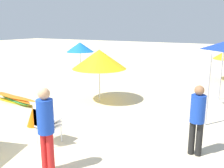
# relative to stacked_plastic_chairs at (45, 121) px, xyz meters

# --- Properties ---
(ground) EXTENTS (80.00, 80.00, 0.00)m
(ground) POSITION_rel_stacked_plastic_chairs_xyz_m (-0.13, -1.10, -0.60)
(ground) COLOR beige
(stacked_plastic_chairs) EXTENTS (0.48, 0.48, 1.02)m
(stacked_plastic_chairs) POSITION_rel_stacked_plastic_chairs_xyz_m (0.00, 0.00, 0.00)
(stacked_plastic_chairs) COLOR white
(stacked_plastic_chairs) RESTS_ON ground
(surfboard_pile) EXTENTS (2.54, 0.83, 0.32)m
(surfboard_pile) POSITION_rel_stacked_plastic_chairs_xyz_m (-3.52, 1.95, -0.44)
(surfboard_pile) COLOR yellow
(surfboard_pile) RESTS_ON ground
(lifeguard_near_left) EXTENTS (0.32, 0.32, 1.62)m
(lifeguard_near_left) POSITION_rel_stacked_plastic_chairs_xyz_m (3.28, 1.28, 0.32)
(lifeguard_near_left) COLOR black
(lifeguard_near_left) RESTS_ON ground
(lifeguard_near_center) EXTENTS (0.32, 0.32, 1.74)m
(lifeguard_near_center) POSITION_rel_stacked_plastic_chairs_xyz_m (0.88, -0.88, 0.40)
(lifeguard_near_center) COLOR red
(lifeguard_near_center) RESTS_ON ground
(beach_umbrella_mid) EXTENTS (2.05, 2.05, 2.00)m
(beach_umbrella_mid) POSITION_rel_stacked_plastic_chairs_xyz_m (-0.83, 3.78, 1.03)
(beach_umbrella_mid) COLOR beige
(beach_umbrella_mid) RESTS_ON ground
(beach_umbrella_far) EXTENTS (1.79, 1.79, 1.84)m
(beach_umbrella_far) POSITION_rel_stacked_plastic_chairs_xyz_m (-5.56, 8.98, 0.92)
(beach_umbrella_far) COLOR beige
(beach_umbrella_far) RESTS_ON ground
(traffic_cone_near) EXTENTS (0.40, 0.40, 0.57)m
(traffic_cone_near) POSITION_rel_stacked_plastic_chairs_xyz_m (-1.18, 0.71, -0.32)
(traffic_cone_near) COLOR orange
(traffic_cone_near) RESTS_ON ground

